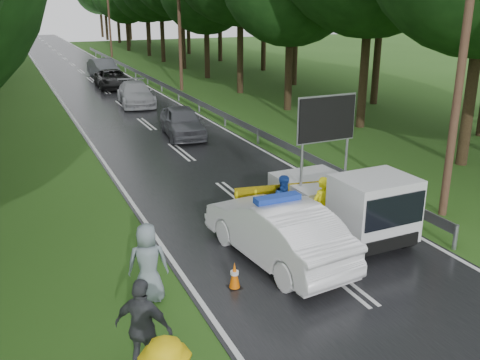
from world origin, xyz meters
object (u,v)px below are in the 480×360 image
queue_car_third (113,79)px  queue_car_fourth (103,68)px  civilian (285,203)px  queue_car_second (136,94)px  police_sedan (277,231)px  work_truck (347,201)px  officer (321,208)px  queue_car_first (182,122)px  barrier (283,194)px

queue_car_third → queue_car_fourth: bearing=88.4°
civilian → queue_car_second: civilian is taller
police_sedan → work_truck: bearing=-174.2°
work_truck → queue_car_second: bearing=90.5°
police_sedan → officer: officer is taller
work_truck → queue_car_second: (-0.80, 21.66, -0.29)m
civilian → queue_car_second: bearing=91.5°
queue_car_first → queue_car_fourth: queue_car_fourth is taller
barrier → queue_car_third: (0.43, 27.48, -0.23)m
queue_car_fourth → officer: bearing=-95.4°
queue_car_fourth → police_sedan: bearing=-98.1°
queue_car_second → police_sedan: bearing=-88.4°
officer → civilian: (-0.58, 1.00, -0.10)m
work_truck → queue_car_second: size_ratio=0.96×
work_truck → civilian: work_truck is taller
police_sedan → work_truck: (2.48, 0.56, 0.22)m
queue_car_second → queue_car_third: (-0.00, 7.27, -0.03)m
police_sedan → queue_car_third: police_sedan is taller
work_truck → civilian: (-1.39, 1.04, -0.20)m
officer → queue_car_first: (0.15, 12.68, -0.18)m
barrier → queue_car_fourth: (0.82, 33.48, -0.12)m
barrier → queue_car_fourth: size_ratio=0.60×
police_sedan → queue_car_third: size_ratio=1.00×
queue_car_fourth → civilian: bearing=-96.4°
work_truck → queue_car_fourth: bearing=89.0°
queue_car_fourth → work_truck: bearing=-94.1°
work_truck → queue_car_first: size_ratio=1.11×
barrier → queue_car_third: bearing=98.2°
civilian → queue_car_third: size_ratio=0.33×
work_truck → queue_car_third: (-0.80, 28.93, -0.32)m
civilian → queue_car_third: civilian is taller
officer → queue_car_fourth: size_ratio=0.38×
work_truck → civilian: 1.74m
barrier → queue_car_first: bearing=96.2°
police_sedan → work_truck: size_ratio=1.04×
police_sedan → queue_car_second: (1.69, 22.22, -0.07)m
officer → barrier: bearing=-87.3°
civilian → queue_car_fourth: bearing=91.5°
barrier → queue_car_second: bearing=97.9°
police_sedan → barrier: police_sedan is taller
officer → queue_car_second: 21.63m
officer → queue_car_third: bearing=-103.6°
civilian → queue_car_fourth: civilian is taller
barrier → queue_car_third: size_ratio=0.59×
queue_car_fourth → queue_car_second: bearing=-96.4°
queue_car_second → barrier: bearing=-85.2°
civilian → officer: bearing=-56.8°
queue_car_first → queue_car_second: queue_car_first is taller
work_truck → queue_car_fourth: (-0.40, 34.93, -0.21)m
queue_car_first → queue_car_second: bearing=97.6°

